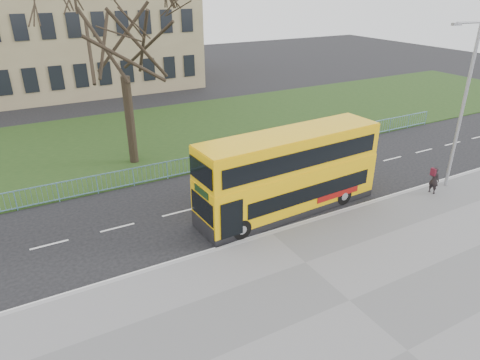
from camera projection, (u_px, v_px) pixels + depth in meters
ground at (254, 220)px, 20.76m from camera, size 120.00×120.00×0.00m
pavement at (349, 302)px, 15.37m from camera, size 80.00×10.50×0.12m
kerb at (271, 234)px, 19.50m from camera, size 80.00×0.20×0.14m
grass_verge at (158, 135)px, 32.11m from camera, size 80.00×15.40×0.08m
guard_railing at (199, 164)px, 25.78m from camera, size 40.00×0.12×1.10m
bare_tree at (123, 58)px, 24.66m from camera, size 9.01×9.01×12.87m
civic_building at (38, 20)px, 43.46m from camera, size 30.00×15.00×14.00m
yellow_bus at (290, 171)px, 20.83m from camera, size 9.72×2.81×4.03m
pedestrian at (434, 180)px, 22.91m from camera, size 0.43×0.59×1.50m
street_lamp at (462, 102)px, 22.04m from camera, size 1.84×0.47×8.71m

